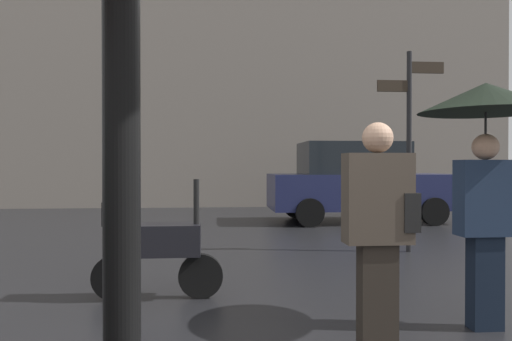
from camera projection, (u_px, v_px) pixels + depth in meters
pedestrian_with_umbrella at (486, 129)px, 4.04m from camera, size 1.10×1.10×2.07m
pedestrian_with_bag at (379, 223)px, 3.51m from camera, size 0.52×0.24×1.69m
parked_scooter at (153, 246)px, 4.95m from camera, size 1.34×0.32×1.23m
parked_car_left at (358, 182)px, 11.77m from camera, size 4.43×2.00×1.93m
street_signpost at (409, 131)px, 7.66m from camera, size 1.08×0.08×3.18m
building_block at (224, 14)px, 17.13m from camera, size 19.55×2.78×13.53m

